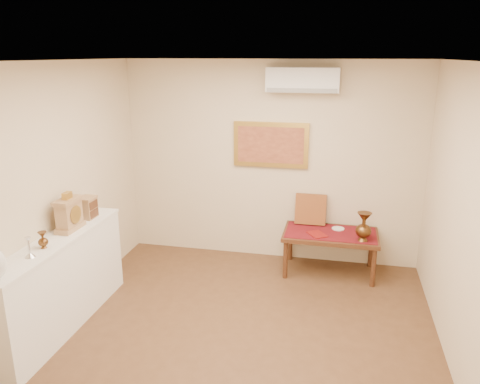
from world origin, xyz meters
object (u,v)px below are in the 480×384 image
(brass_urn_tall, at_px, (364,224))
(wooden_chest, at_px, (88,207))
(display_ledge, at_px, (61,283))
(mantel_clock, at_px, (69,214))
(low_table, at_px, (330,238))

(brass_urn_tall, xyz_separation_m, wooden_chest, (-3.07, -1.03, 0.33))
(display_ledge, height_order, mantel_clock, mantel_clock)
(brass_urn_tall, bearing_deg, display_ledge, -151.23)
(mantel_clock, bearing_deg, wooden_chest, 91.13)
(brass_urn_tall, relative_size, wooden_chest, 1.80)
(mantel_clock, bearing_deg, low_table, 31.07)
(mantel_clock, bearing_deg, display_ledge, -91.26)
(brass_urn_tall, xyz_separation_m, low_table, (-0.39, 0.20, -0.29))
(mantel_clock, relative_size, low_table, 0.34)
(display_ledge, bearing_deg, mantel_clock, 88.74)
(mantel_clock, xyz_separation_m, low_table, (2.67, 1.61, -0.67))
(wooden_chest, bearing_deg, low_table, 24.69)
(display_ledge, bearing_deg, wooden_chest, 90.13)
(display_ledge, xyz_separation_m, low_table, (2.67, 1.88, -0.01))
(mantel_clock, height_order, wooden_chest, mantel_clock)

